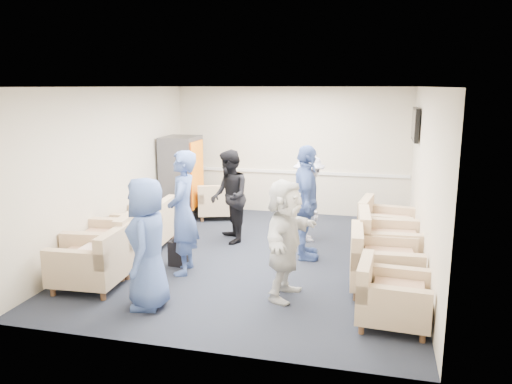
% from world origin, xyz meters
% --- Properties ---
extents(floor, '(6.00, 6.00, 0.00)m').
position_xyz_m(floor, '(0.00, 0.00, 0.00)').
color(floor, black).
rests_on(floor, ground).
extents(ceiling, '(6.00, 6.00, 0.00)m').
position_xyz_m(ceiling, '(0.00, 0.00, 2.70)').
color(ceiling, silver).
rests_on(ceiling, back_wall).
extents(back_wall, '(5.00, 0.02, 2.70)m').
position_xyz_m(back_wall, '(0.00, 3.00, 1.35)').
color(back_wall, beige).
rests_on(back_wall, floor).
extents(front_wall, '(5.00, 0.02, 2.70)m').
position_xyz_m(front_wall, '(0.00, -3.00, 1.35)').
color(front_wall, beige).
rests_on(front_wall, floor).
extents(left_wall, '(0.02, 6.00, 2.70)m').
position_xyz_m(left_wall, '(-2.50, 0.00, 1.35)').
color(left_wall, beige).
rests_on(left_wall, floor).
extents(right_wall, '(0.02, 6.00, 2.70)m').
position_xyz_m(right_wall, '(2.50, 0.00, 1.35)').
color(right_wall, beige).
rests_on(right_wall, floor).
extents(chair_rail, '(4.98, 0.04, 0.06)m').
position_xyz_m(chair_rail, '(0.00, 2.98, 0.90)').
color(chair_rail, silver).
rests_on(chair_rail, back_wall).
extents(tv, '(0.10, 1.00, 0.58)m').
position_xyz_m(tv, '(2.44, 1.80, 2.05)').
color(tv, black).
rests_on(tv, right_wall).
extents(armchair_left_near, '(0.93, 0.93, 0.71)m').
position_xyz_m(armchair_left_near, '(-1.85, -1.75, 0.35)').
color(armchair_left_near, tan).
rests_on(armchair_left_near, floor).
extents(armchair_left_mid, '(1.05, 1.05, 0.76)m').
position_xyz_m(armchair_left_mid, '(-1.98, -1.10, 0.38)').
color(armchair_left_mid, tan).
rests_on(armchair_left_mid, floor).
extents(armchair_left_far, '(0.92, 0.92, 0.70)m').
position_xyz_m(armchair_left_far, '(-1.97, 0.14, 0.35)').
color(armchair_left_far, tan).
rests_on(armchair_left_far, floor).
extents(armchair_right_near, '(0.85, 0.85, 0.64)m').
position_xyz_m(armchair_right_near, '(2.03, -1.90, 0.32)').
color(armchair_right_near, tan).
rests_on(armchair_right_near, floor).
extents(armchair_right_midnear, '(0.96, 0.96, 0.73)m').
position_xyz_m(armchair_right_midnear, '(1.93, -0.94, 0.36)').
color(armchair_right_midnear, tan).
rests_on(armchair_right_midnear, floor).
extents(armchair_right_midfar, '(1.01, 1.01, 0.76)m').
position_xyz_m(armchair_right_midfar, '(2.00, -0.11, 0.38)').
color(armchair_right_midfar, tan).
rests_on(armchair_right_midfar, floor).
extents(armchair_right_far, '(0.99, 0.99, 0.70)m').
position_xyz_m(armchair_right_far, '(1.97, 1.04, 0.35)').
color(armchair_right_far, tan).
rests_on(armchair_right_far, floor).
extents(armchair_corner, '(1.00, 1.00, 0.63)m').
position_xyz_m(armchair_corner, '(-1.39, 2.17, 0.32)').
color(armchair_corner, tan).
rests_on(armchair_corner, floor).
extents(vending_machine, '(0.70, 0.81, 1.71)m').
position_xyz_m(vending_machine, '(-2.09, 2.00, 0.86)').
color(vending_machine, '#515159').
rests_on(vending_machine, floor).
extents(backpack, '(0.29, 0.22, 0.47)m').
position_xyz_m(backpack, '(-1.08, -0.67, 0.24)').
color(backpack, black).
rests_on(backpack, floor).
extents(pillow, '(0.32, 0.41, 0.11)m').
position_xyz_m(pillow, '(-1.87, -1.76, 0.52)').
color(pillow, '#F0E4D0').
rests_on(pillow, armchair_left_near).
extents(person_front_left, '(0.70, 0.90, 1.64)m').
position_xyz_m(person_front_left, '(-0.87, -2.11, 0.82)').
color(person_front_left, '#40599A').
rests_on(person_front_left, floor).
extents(person_mid_left, '(0.54, 0.73, 1.82)m').
position_xyz_m(person_mid_left, '(-0.89, -0.91, 0.91)').
color(person_mid_left, '#40599A').
rests_on(person_mid_left, floor).
extents(person_back_left, '(0.91, 0.99, 1.64)m').
position_xyz_m(person_back_left, '(-0.67, 0.67, 0.82)').
color(person_back_left, black).
rests_on(person_back_left, floor).
extents(person_back_right, '(0.87, 1.13, 1.54)m').
position_xyz_m(person_back_right, '(0.67, 1.10, 0.77)').
color(person_back_right, white).
rests_on(person_back_right, floor).
extents(person_mid_right, '(0.65, 1.14, 1.82)m').
position_xyz_m(person_mid_right, '(0.76, 0.13, 0.91)').
color(person_mid_right, '#40599A').
rests_on(person_mid_right, floor).
extents(person_front_right, '(0.68, 1.51, 1.57)m').
position_xyz_m(person_front_right, '(0.72, -1.43, 0.79)').
color(person_front_right, silver).
rests_on(person_front_right, floor).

